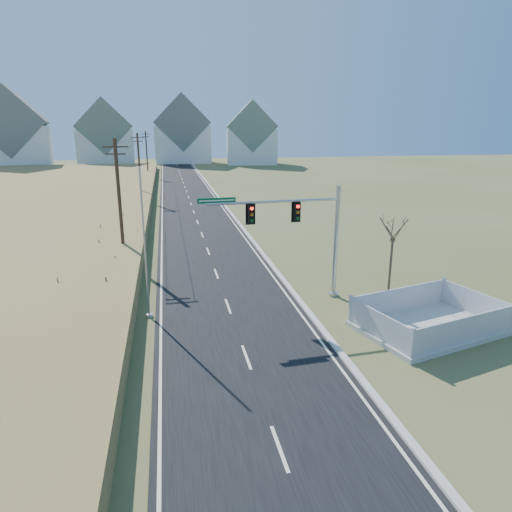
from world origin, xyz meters
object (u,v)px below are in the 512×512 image
(traffic_signal_mast, at_px, (307,230))
(fence_enclosure, at_px, (428,324))
(open_sign, at_px, (355,306))
(flagpole, at_px, (146,260))
(bare_tree, at_px, (394,228))

(traffic_signal_mast, bearing_deg, fence_enclosure, -52.15)
(traffic_signal_mast, distance_m, open_sign, 4.98)
(open_sign, bearing_deg, traffic_signal_mast, 115.61)
(fence_enclosure, xyz_separation_m, flagpole, (-13.70, 4.34, 2.86))
(flagpole, bearing_deg, traffic_signal_mast, 6.72)
(traffic_signal_mast, bearing_deg, flagpole, -176.84)
(fence_enclosure, bearing_deg, traffic_signal_mast, 116.58)
(fence_enclosure, height_order, open_sign, fence_enclosure)
(open_sign, distance_m, flagpole, 11.49)
(open_sign, bearing_deg, flagpole, 158.12)
(open_sign, bearing_deg, fence_enclosure, -61.76)
(traffic_signal_mast, height_order, open_sign, traffic_signal_mast)
(traffic_signal_mast, distance_m, flagpole, 9.05)
(flagpole, bearing_deg, bare_tree, 5.91)
(fence_enclosure, xyz_separation_m, bare_tree, (0.84, 5.85, 3.65))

